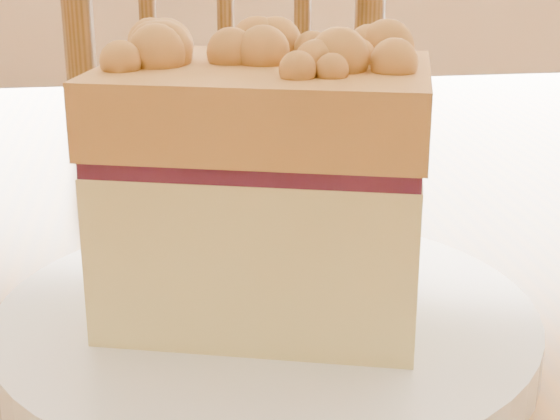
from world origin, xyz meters
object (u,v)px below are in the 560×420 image
(cafe_table_main, at_px, (8,321))
(cake_slice, at_px, (265,179))
(cafe_chair_main, at_px, (229,236))
(plate, at_px, (267,327))

(cafe_table_main, height_order, cake_slice, cake_slice)
(cafe_chair_main, relative_size, cake_slice, 6.40)
(plate, bearing_deg, cafe_table_main, 145.42)
(cafe_table_main, bearing_deg, plate, -55.16)
(cafe_table_main, xyz_separation_m, cafe_chair_main, (-0.02, 0.66, -0.18))
(cafe_table_main, height_order, cafe_chair_main, cafe_chair_main)
(cafe_chair_main, bearing_deg, plate, 90.47)
(cafe_chair_main, height_order, plate, cafe_chair_main)
(cafe_table_main, distance_m, plate, 0.29)
(plate, bearing_deg, cafe_chair_main, 106.65)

